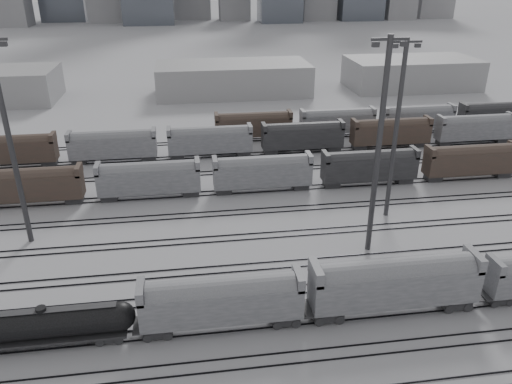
{
  "coord_description": "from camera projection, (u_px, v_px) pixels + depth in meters",
  "views": [
    {
      "loc": [
        -3.13,
        -37.33,
        32.18
      ],
      "look_at": [
        5.68,
        22.97,
        4.0
      ],
      "focal_mm": 35.0,
      "sensor_mm": 36.0,
      "label": 1
    }
  ],
  "objects": [
    {
      "name": "ground",
      "position": [
        232.0,
        334.0,
        47.44
      ],
      "size": [
        900.0,
        900.0,
        0.0
      ],
      "primitive_type": "plane",
      "color": "#BBBBC0",
      "rests_on": "ground"
    },
    {
      "name": "tracks",
      "position": [
        218.0,
        241.0,
        63.13
      ],
      "size": [
        220.0,
        71.5,
        0.16
      ],
      "color": "black",
      "rests_on": "ground"
    },
    {
      "name": "tank_car_b",
      "position": [
        44.0,
        324.0,
        45.14
      ],
      "size": [
        16.31,
        2.72,
        4.03
      ],
      "color": "#232325",
      "rests_on": "ground"
    },
    {
      "name": "hopper_car_a",
      "position": [
        222.0,
        299.0,
        46.81
      ],
      "size": [
        15.39,
        3.06,
        5.5
      ],
      "color": "#232325",
      "rests_on": "ground"
    },
    {
      "name": "hopper_car_b",
      "position": [
        395.0,
        281.0,
        48.91
      ],
      "size": [
        16.87,
        3.35,
        6.03
      ],
      "color": "#232325",
      "rests_on": "ground"
    },
    {
      "name": "light_mast_b",
      "position": [
        10.0,
        141.0,
        57.67
      ],
      "size": [
        4.03,
        0.64,
        25.19
      ],
      "color": "#373739",
      "rests_on": "ground"
    },
    {
      "name": "light_mast_c",
      "position": [
        379.0,
        145.0,
        55.84
      ],
      "size": [
        4.08,
        0.65,
        25.5
      ],
      "color": "#373739",
      "rests_on": "ground"
    },
    {
      "name": "light_mast_d",
      "position": [
        396.0,
        128.0,
        64.47
      ],
      "size": [
        3.83,
        0.61,
        23.93
      ],
      "color": "#373739",
      "rests_on": "ground"
    },
    {
      "name": "bg_string_near",
      "position": [
        263.0,
        174.0,
        76.06
      ],
      "size": [
        151.0,
        3.0,
        5.6
      ],
      "color": "gray",
      "rests_on": "ground"
    },
    {
      "name": "bg_string_mid",
      "position": [
        303.0,
        137.0,
        91.74
      ],
      "size": [
        151.0,
        3.0,
        5.6
      ],
      "color": "#232325",
      "rests_on": "ground"
    },
    {
      "name": "bg_string_far",
      "position": [
        378.0,
        121.0,
        101.22
      ],
      "size": [
        66.0,
        3.0,
        5.6
      ],
      "color": "#47352D",
      "rests_on": "ground"
    },
    {
      "name": "warehouse_mid",
      "position": [
        233.0,
        79.0,
        132.4
      ],
      "size": [
        40.0,
        18.0,
        8.0
      ],
      "primitive_type": "cube",
      "color": "gray",
      "rests_on": "ground"
    },
    {
      "name": "warehouse_right",
      "position": [
        411.0,
        73.0,
        138.96
      ],
      "size": [
        35.0,
        18.0,
        8.0
      ],
      "primitive_type": "cube",
      "color": "gray",
      "rests_on": "ground"
    }
  ]
}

